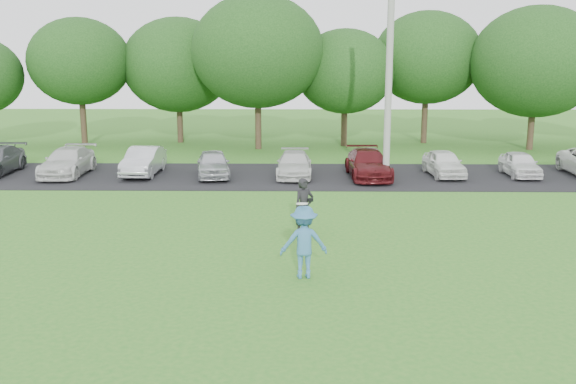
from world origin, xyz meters
TOP-DOWN VIEW (x-y plane):
  - ground at (0.00, 0.00)m, footprint 100.00×100.00m
  - parking_lot at (0.00, 13.00)m, footprint 32.00×6.50m
  - utility_pole at (3.98, 11.61)m, footprint 0.28×0.28m
  - frisbee_player at (0.44, -0.26)m, footprint 1.21×0.78m
  - camera_bystander at (0.48, 3.54)m, footprint 0.74×0.65m
  - parked_cars at (0.00, 12.95)m, footprint 28.64×4.89m
  - tree_row at (1.51, 22.76)m, footprint 42.39×9.85m

SIDE VIEW (x-z plane):
  - ground at x=0.00m, z-range 0.00..0.00m
  - parking_lot at x=0.00m, z-range 0.00..0.03m
  - parked_cars at x=0.00m, z-range 0.01..1.24m
  - camera_bystander at x=0.48m, z-range 0.00..1.69m
  - frisbee_player at x=0.44m, z-range -0.07..1.83m
  - utility_pole at x=3.98m, z-range 0.00..9.34m
  - tree_row at x=1.51m, z-range 0.59..9.23m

